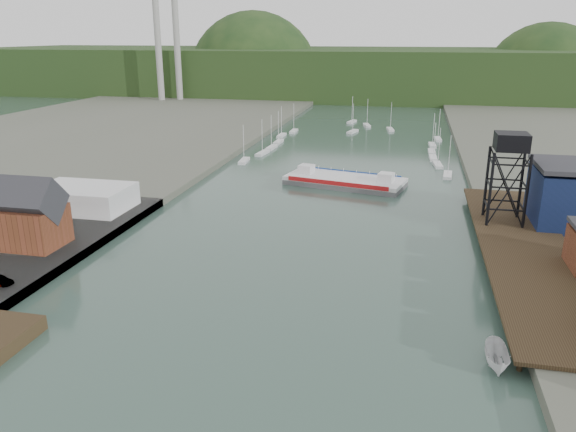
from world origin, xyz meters
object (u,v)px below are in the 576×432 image
at_px(lift_tower, 511,147).
at_px(chain_ferry, 345,181).
at_px(motorboat, 497,358).
at_px(harbor_building, 24,219).

xyz_separation_m(lift_tower, chain_ferry, (-31.82, 26.99, -14.50)).
bearing_deg(motorboat, chain_ferry, 109.99).
height_order(harbor_building, chain_ferry, harbor_building).
distance_m(harbor_building, motorboat, 73.07).
bearing_deg(motorboat, lift_tower, 82.94).
height_order(harbor_building, motorboat, harbor_building).
distance_m(lift_tower, chain_ferry, 44.17).
xyz_separation_m(harbor_building, lift_tower, (77.00, 28.00, 9.56)).
bearing_deg(chain_ferry, harbor_building, -117.01).
xyz_separation_m(harbor_building, chain_ferry, (45.18, 54.99, -4.94)).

